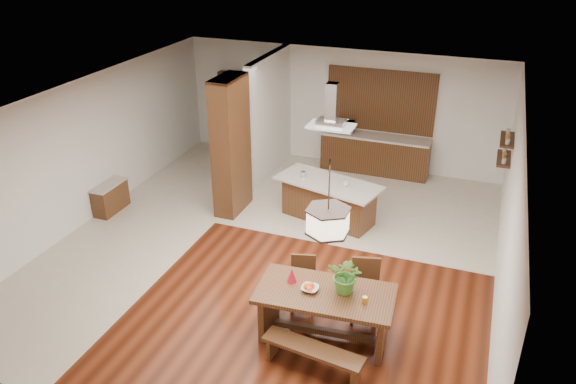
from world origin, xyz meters
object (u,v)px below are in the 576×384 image
at_px(hallway_console, 110,198).
at_px(foliage_plant, 347,275).
at_px(dining_chair_left, 302,284).
at_px(pendant_lantern, 328,205).
at_px(kitchen_island, 328,200).
at_px(microwave, 344,127).
at_px(dining_chair_right, 365,292).
at_px(dining_bench, 313,359).
at_px(fruit_bowl, 310,289).
at_px(dining_table, 325,304).
at_px(island_cup, 346,184).
at_px(range_hood, 332,105).

height_order(hallway_console, foliage_plant, foliage_plant).
distance_m(hallway_console, dining_chair_left, 5.20).
xyz_separation_m(pendant_lantern, kitchen_island, (-1.01, 3.53, -1.79)).
bearing_deg(microwave, dining_chair_right, -75.98).
relative_size(dining_chair_right, microwave, 2.02).
height_order(dining_bench, fruit_bowl, fruit_bowl).
bearing_deg(dining_table, fruit_bowl, -169.27).
relative_size(dining_chair_left, kitchen_island, 0.39).
height_order(foliage_plant, fruit_bowl, foliage_plant).
xyz_separation_m(dining_table, dining_bench, (0.06, -0.71, -0.40)).
bearing_deg(foliage_plant, pendant_lantern, -158.83).
bearing_deg(hallway_console, dining_bench, -28.38).
bearing_deg(kitchen_island, island_cup, -2.38).
bearing_deg(dining_bench, range_hood, 104.03).
bearing_deg(microwave, hallway_console, -140.04).
height_order(hallway_console, dining_chair_right, dining_chair_right).
bearing_deg(foliage_plant, dining_chair_left, 150.65).
distance_m(dining_table, foliage_plant, 0.58).
height_order(dining_chair_right, kitchen_island, dining_chair_right).
relative_size(fruit_bowl, kitchen_island, 0.11).
bearing_deg(island_cup, pendant_lantern, -79.55).
height_order(dining_table, dining_chair_right, dining_chair_right).
bearing_deg(range_hood, microwave, 99.32).
distance_m(dining_bench, microwave, 7.16).
bearing_deg(microwave, kitchen_island, -85.44).
height_order(dining_bench, microwave, microwave).
xyz_separation_m(foliage_plant, fruit_bowl, (-0.50, -0.15, -0.25)).
bearing_deg(pendant_lantern, foliage_plant, 21.17).
relative_size(pendant_lantern, fruit_bowl, 5.26).
bearing_deg(dining_bench, pendant_lantern, 94.40).
distance_m(pendant_lantern, island_cup, 3.71).
bearing_deg(pendant_lantern, range_hood, 105.91).
xyz_separation_m(dining_chair_left, island_cup, (-0.09, 2.84, 0.48)).
height_order(dining_bench, foliage_plant, foliage_plant).
bearing_deg(microwave, fruit_bowl, -83.67).
height_order(pendant_lantern, range_hood, same).
height_order(dining_chair_left, pendant_lantern, pendant_lantern).
xyz_separation_m(hallway_console, dining_chair_left, (4.91, -1.70, 0.13)).
relative_size(dining_chair_left, microwave, 1.80).
bearing_deg(island_cup, range_hood, 162.26).
bearing_deg(range_hood, island_cup, -17.74).
relative_size(kitchen_island, island_cup, 19.47).
bearing_deg(dining_table, island_cup, 100.45).
xyz_separation_m(fruit_bowl, range_hood, (-0.78, 3.57, 1.61)).
distance_m(dining_bench, foliage_plant, 1.24).
height_order(kitchen_island, range_hood, range_hood).
distance_m(dining_chair_right, pendant_lantern, 1.91).
distance_m(dining_chair_left, microwave, 5.77).
distance_m(dining_table, fruit_bowl, 0.34).
height_order(hallway_console, fruit_bowl, fruit_bowl).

